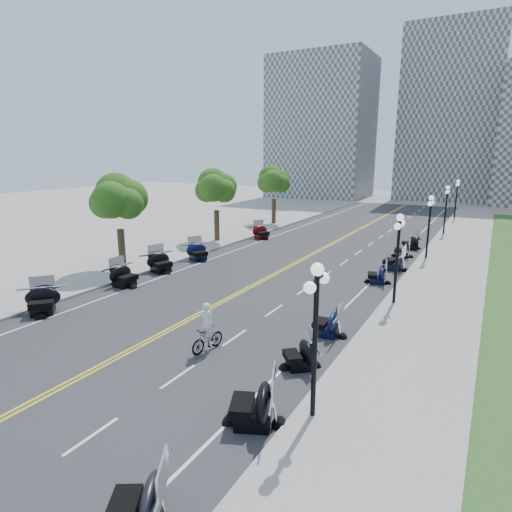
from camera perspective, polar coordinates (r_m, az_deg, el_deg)
The scene contains 50 objects.
ground at distance 24.60m, azimuth -4.28°, elevation -5.99°, with size 160.00×160.00×0.00m, color gray.
road at distance 33.03m, azimuth 5.29°, elevation -0.94°, with size 16.00×90.00×0.01m, color #333335.
centerline_yellow_a at distance 33.08m, azimuth 5.11°, elevation -0.90°, with size 0.12×90.00×0.00m, color yellow.
centerline_yellow_b at distance 32.99m, azimuth 5.49°, elevation -0.95°, with size 0.12×90.00×0.00m, color yellow.
edge_line_north at distance 31.10m, azimuth 16.14°, elevation -2.32°, with size 0.12×90.00×0.00m, color white.
edge_line_south at distance 36.01m, azimuth -4.05°, elevation 0.30°, with size 0.12×90.00×0.00m, color white.
lane_dash_3 at distance 14.60m, azimuth -21.05°, elevation -21.47°, with size 0.12×2.00×0.00m, color white.
lane_dash_4 at distance 16.96m, azimuth -10.33°, elevation -15.51°, with size 0.12×2.00×0.00m, color white.
lane_dash_5 at distance 19.85m, azimuth -2.89°, elevation -10.82°, with size 0.12×2.00×0.00m, color white.
lane_dash_6 at distance 23.08m, azimuth 2.42°, elevation -7.26°, with size 0.12×2.00×0.00m, color white.
lane_dash_7 at distance 26.52m, azimuth 6.34°, elevation -4.56°, with size 0.12×2.00×0.00m, color white.
lane_dash_8 at distance 30.10m, azimuth 9.32°, elevation -2.48°, with size 0.12×2.00×0.00m, color white.
lane_dash_9 at distance 33.77m, azimuth 11.65°, elevation -0.83°, with size 0.12×2.00×0.00m, color white.
lane_dash_10 at distance 37.51m, azimuth 13.52°, elevation 0.49°, with size 0.12×2.00×0.00m, color white.
lane_dash_11 at distance 41.29m, azimuth 15.05°, elevation 1.56°, with size 0.12×2.00×0.00m, color white.
lane_dash_12 at distance 45.12m, azimuth 16.32°, elevation 2.46°, with size 0.12×2.00×0.00m, color white.
lane_dash_13 at distance 48.97m, azimuth 17.39°, elevation 3.21°, with size 0.12×2.00×0.00m, color white.
lane_dash_14 at distance 52.85m, azimuth 18.31°, elevation 3.86°, with size 0.12×2.00×0.00m, color white.
lane_dash_15 at distance 56.74m, azimuth 19.10°, elevation 4.41°, with size 0.12×2.00×0.00m, color white.
lane_dash_16 at distance 60.64m, azimuth 19.80°, elevation 4.89°, with size 0.12×2.00×0.00m, color white.
lane_dash_17 at distance 64.56m, azimuth 20.41°, elevation 5.31°, with size 0.12×2.00×0.00m, color white.
lane_dash_18 at distance 68.49m, azimuth 20.95°, elevation 5.69°, with size 0.12×2.00×0.00m, color white.
lane_dash_19 at distance 72.42m, azimuth 21.43°, elevation 6.02°, with size 0.12×2.00×0.00m, color white.
sidewalk_north at distance 30.50m, azimuth 23.65°, elevation -3.12°, with size 5.00×90.00×0.15m, color #9E9991.
sidewalk_south at distance 38.35m, azimuth -9.18°, elevation 1.06°, with size 5.00×90.00×0.15m, color #9E9991.
distant_block_a at distance 87.11m, azimuth 8.73°, elevation 16.44°, with size 18.00×14.00×26.00m, color gray.
distant_block_b at distance 88.03m, azimuth 24.39°, elevation 16.72°, with size 16.00×12.00×30.00m, color gray.
street_lamp_1 at distance 13.30m, azimuth 7.86°, elevation -11.39°, with size 0.50×1.20×4.90m, color black, non-canonical shape.
street_lamp_2 at distance 24.34m, azimuth 18.27°, elevation -0.47°, with size 0.50×1.20×4.90m, color black, non-canonical shape.
street_lamp_3 at distance 36.00m, azimuth 22.04°, elevation 3.54°, with size 0.50×1.20×4.90m, color black, non-canonical shape.
street_lamp_4 at distance 47.83m, azimuth 23.96°, elevation 5.58°, with size 0.50×1.20×4.90m, color black, non-canonical shape.
street_lamp_5 at distance 59.72m, azimuth 25.13°, elevation 6.81°, with size 0.50×1.20×4.90m, color black, non-canonical shape.
tree_2 at distance 31.45m, azimuth -17.86°, elevation 6.55°, with size 4.80×4.80×9.20m, color #235619, non-canonical shape.
tree_3 at distance 40.55m, azimuth -5.34°, elevation 8.53°, with size 4.80×4.80×9.20m, color #235619, non-canonical shape.
tree_4 at distance 50.87m, azimuth 2.42°, elevation 9.55°, with size 4.80×4.80×9.20m, color #235619, non-canonical shape.
motorcycle_n_2 at distance 11.16m, azimuth -15.48°, elevation -29.05°, with size 2.00×2.00×1.40m, color black, non-canonical shape.
motorcycle_n_3 at distance 13.84m, azimuth -0.38°, elevation -18.89°, with size 2.17×2.17×1.52m, color black, non-canonical shape.
motorcycle_n_4 at distance 17.12m, azimuth 5.82°, elevation -12.73°, with size 1.79×1.79×1.26m, color black, non-canonical shape.
motorcycle_n_5 at distance 20.13m, azimuth 9.50°, elevation -8.62°, with size 1.90×1.90×1.33m, color black, non-canonical shape.
motorcycle_n_7 at distance 28.74m, azimuth 15.87°, elevation -2.28°, with size 1.82×1.82×1.28m, color black, non-canonical shape.
motorcycle_n_8 at distance 32.38m, azimuth 17.96°, elevation -0.48°, with size 2.15×2.15×1.50m, color black, non-canonical shape.
motorcycle_n_9 at distance 36.71m, azimuth 18.90°, elevation 0.88°, with size 1.87×1.87×1.31m, color black, non-canonical shape.
motorcycle_n_10 at distance 39.91m, azimuth 19.95°, elevation 1.77°, with size 1.89×1.89×1.32m, color black, non-canonical shape.
motorcycle_s_4 at distance 25.03m, azimuth -26.66°, elevation -5.24°, with size 2.19×2.19×1.53m, color black, non-canonical shape.
motorcycle_s_5 at distance 28.18m, azimuth -17.20°, elevation -2.43°, with size 2.16×2.16×1.51m, color black, non-canonical shape.
motorcycle_s_6 at distance 30.94m, azimuth -12.61°, elevation -0.72°, with size 2.22×2.22×1.56m, color black, non-canonical shape.
motorcycle_s_7 at distance 33.92m, azimuth -7.74°, elevation 0.66°, with size 2.13×2.13×1.49m, color black, non-canonical shape.
motorcycle_s_9 at distance 42.28m, azimuth 0.73°, elevation 3.30°, with size 2.11×2.11×1.48m, color #590A0C, non-canonical shape.
bicycle at distance 18.55m, azimuth -6.48°, elevation -10.94°, with size 0.50×1.76×1.06m, color #A51414.
cyclist_rider at distance 18.01m, azimuth -6.60°, elevation -6.77°, with size 0.66×0.43×1.82m, color silver.
Camera 1 is at (12.87, -19.31, 8.15)m, focal length 30.00 mm.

